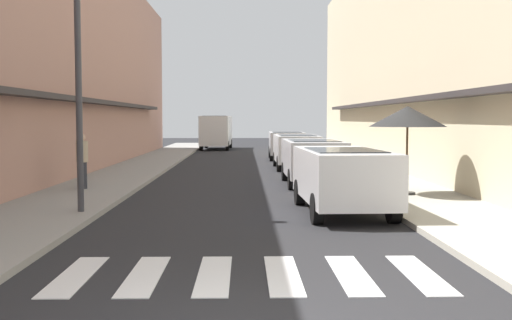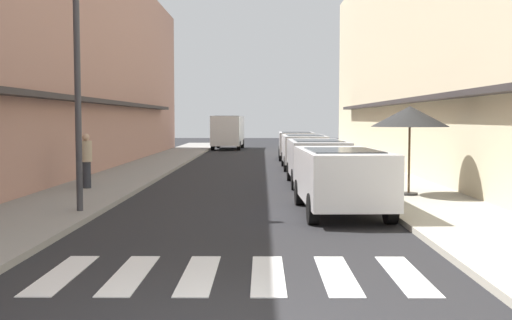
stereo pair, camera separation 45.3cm
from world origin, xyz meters
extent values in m
plane|color=#232326|center=(0.00, 16.90, 0.00)|extent=(92.96, 92.96, 0.00)
cube|color=gray|center=(-4.55, 16.90, 0.06)|extent=(2.64, 59.16, 0.12)
cube|color=#ADA899|center=(4.55, 16.90, 0.06)|extent=(2.64, 59.16, 0.12)
cube|color=#A87A6B|center=(-8.37, 18.01, 4.61)|extent=(5.00, 40.03, 9.21)
cube|color=#332D2D|center=(-5.62, 18.01, 2.80)|extent=(0.50, 28.02, 0.16)
cube|color=beige|center=(8.37, 18.01, 5.07)|extent=(5.00, 40.03, 10.14)
cube|color=#332D2D|center=(5.62, 18.01, 2.80)|extent=(0.50, 28.02, 0.16)
cube|color=silver|center=(-2.38, 2.59, 0.01)|extent=(0.45, 2.20, 0.01)
cube|color=silver|center=(-1.43, 2.59, 0.01)|extent=(0.45, 2.20, 0.01)
cube|color=silver|center=(-0.48, 2.59, 0.01)|extent=(0.45, 2.20, 0.01)
cube|color=silver|center=(0.47, 2.59, 0.01)|extent=(0.45, 2.20, 0.01)
cube|color=silver|center=(1.42, 2.59, 0.01)|extent=(0.45, 2.20, 0.01)
cube|color=silver|center=(2.38, 2.59, 0.01)|extent=(0.45, 2.20, 0.01)
cube|color=silver|center=(2.18, 8.11, 0.89)|extent=(1.90, 4.35, 1.13)
cube|color=black|center=(2.18, 7.89, 1.19)|extent=(1.55, 2.45, 0.56)
cylinder|color=black|center=(1.33, 9.50, 0.32)|extent=(0.24, 0.65, 0.64)
cylinder|color=black|center=(2.92, 9.55, 0.32)|extent=(0.24, 0.65, 0.64)
cylinder|color=black|center=(1.43, 6.67, 0.32)|extent=(0.24, 0.65, 0.64)
cylinder|color=black|center=(3.02, 6.72, 0.32)|extent=(0.24, 0.65, 0.64)
cube|color=silver|center=(2.18, 14.15, 0.89)|extent=(1.78, 4.25, 1.13)
cube|color=black|center=(2.18, 13.94, 1.19)|extent=(1.49, 2.38, 0.56)
cylinder|color=black|center=(1.37, 15.54, 0.32)|extent=(0.22, 0.64, 0.64)
cylinder|color=black|center=(2.96, 15.55, 0.32)|extent=(0.22, 0.64, 0.64)
cylinder|color=black|center=(1.39, 12.75, 0.32)|extent=(0.22, 0.64, 0.64)
cylinder|color=black|center=(2.98, 12.76, 0.32)|extent=(0.22, 0.64, 0.64)
cube|color=silver|center=(2.18, 20.58, 0.89)|extent=(1.76, 4.34, 1.13)
cube|color=black|center=(2.18, 20.37, 1.19)|extent=(1.47, 2.43, 0.56)
cylinder|color=black|center=(1.38, 22.01, 0.32)|extent=(0.22, 0.64, 0.64)
cylinder|color=black|center=(2.97, 22.01, 0.32)|extent=(0.22, 0.64, 0.64)
cylinder|color=black|center=(1.39, 19.15, 0.32)|extent=(0.22, 0.64, 0.64)
cylinder|color=black|center=(2.98, 19.15, 0.32)|extent=(0.22, 0.64, 0.64)
cube|color=silver|center=(2.18, 26.67, 0.89)|extent=(1.83, 4.09, 1.13)
cube|color=black|center=(2.18, 26.47, 1.19)|extent=(1.52, 2.30, 0.56)
cylinder|color=black|center=(1.41, 28.02, 0.32)|extent=(0.23, 0.64, 0.64)
cylinder|color=black|center=(3.00, 27.99, 0.32)|extent=(0.23, 0.64, 0.64)
cylinder|color=black|center=(1.35, 25.35, 0.32)|extent=(0.23, 0.64, 0.64)
cylinder|color=black|center=(2.94, 25.32, 0.32)|extent=(0.23, 0.64, 0.64)
cube|color=silver|center=(-2.03, 37.80, 1.34)|extent=(2.14, 5.47, 2.03)
cube|color=black|center=(-2.03, 37.53, 2.09)|extent=(1.74, 3.08, 0.56)
cylinder|color=black|center=(-2.86, 39.61, 0.32)|extent=(0.24, 0.65, 0.64)
cylinder|color=black|center=(-1.07, 39.55, 0.32)|extent=(0.24, 0.65, 0.64)
cylinder|color=black|center=(-2.98, 36.05, 0.32)|extent=(0.24, 0.65, 0.64)
cylinder|color=black|center=(-1.20, 35.99, 0.32)|extent=(0.24, 0.65, 0.64)
cylinder|color=#38383D|center=(-3.65, 7.70, 2.60)|extent=(0.14, 0.14, 4.96)
cylinder|color=#262626|center=(4.32, 10.61, 0.15)|extent=(0.48, 0.48, 0.06)
cylinder|color=#4C3823|center=(4.32, 10.61, 1.17)|extent=(0.06, 0.06, 2.10)
cone|color=black|center=(4.32, 10.61, 2.22)|extent=(2.06, 2.06, 0.55)
cylinder|color=#282B33|center=(-4.77, 12.13, 0.51)|extent=(0.26, 0.26, 0.78)
cylinder|color=tan|center=(-4.77, 12.13, 1.21)|extent=(0.34, 0.34, 0.62)
sphere|color=tan|center=(-4.77, 12.13, 1.62)|extent=(0.21, 0.21, 0.21)
camera|label=1|loc=(-0.06, -5.72, 2.15)|focal=42.97mm
camera|label=2|loc=(0.39, -5.72, 2.15)|focal=42.97mm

